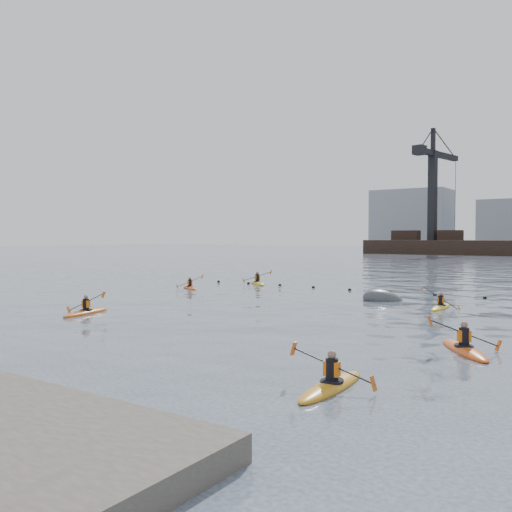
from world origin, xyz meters
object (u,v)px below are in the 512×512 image
object	(u,v)px
kayaker_2	(190,287)
kayaker_3	(441,306)
kayaker_4	(464,348)
mooring_buoy	(383,300)
kayaker_0	(86,312)
kayaker_5	(257,283)
kayaker_1	(332,384)

from	to	relation	value
kayaker_2	kayaker_3	distance (m)	18.27
kayaker_4	mooring_buoy	world-z (taller)	kayaker_4
kayaker_0	kayaker_2	distance (m)	13.45
kayaker_0	kayaker_5	bearing A→B (deg)	83.96
kayaker_5	mooring_buoy	size ratio (longest dim) A/B	1.27
kayaker_0	kayaker_4	bearing A→B (deg)	-9.59
kayaker_2	kayaker_3	bearing A→B (deg)	-58.37
kayaker_3	kayaker_4	distance (m)	11.27
kayaker_5	kayaker_1	bearing A→B (deg)	-100.60
kayaker_0	kayaker_3	bearing A→B (deg)	27.03
kayaker_4	mooring_buoy	bearing A→B (deg)	-92.92
kayaker_0	kayaker_3	distance (m)	18.26
kayaker_3	kayaker_5	distance (m)	17.69
kayaker_2	kayaker_3	world-z (taller)	kayaker_3
kayaker_1	kayaker_5	world-z (taller)	kayaker_5
kayaker_3	kayaker_4	xyz separation A→B (m)	(3.70, -10.65, 0.02)
kayaker_1	kayaker_4	distance (m)	6.56
kayaker_2	mooring_buoy	distance (m)	14.46
kayaker_5	mooring_buoy	bearing A→B (deg)	-70.63
kayaker_2	kayaker_5	xyz separation A→B (m)	(1.90, 5.98, 0.02)
kayaker_1	kayaker_5	xyz separation A→B (m)	(-18.42, 23.75, 0.00)
kayaker_1	kayaker_0	bearing A→B (deg)	160.43
kayaker_2	kayaker_3	size ratio (longest dim) A/B	0.92
kayaker_4	kayaker_5	distance (m)	26.55
kayaker_2	kayaker_4	xyz separation A→B (m)	(21.95, -11.42, 0.02)
kayaker_1	kayaker_4	xyz separation A→B (m)	(1.64, 6.35, 0.01)
kayaker_4	kayaker_5	xyz separation A→B (m)	(-20.06, 17.40, -0.00)
kayaker_3	kayaker_4	world-z (taller)	kayaker_4
kayaker_5	mooring_buoy	distance (m)	13.55
kayaker_1	kayaker_3	distance (m)	17.12
kayaker_1	kayaker_3	world-z (taller)	kayaker_3
kayaker_0	kayaker_1	bearing A→B (deg)	-31.47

